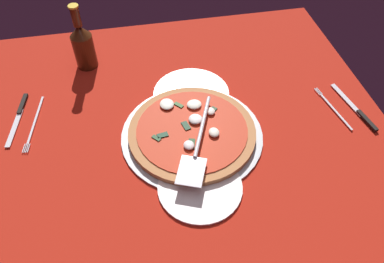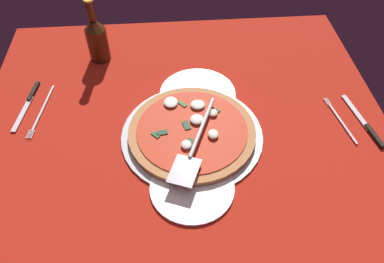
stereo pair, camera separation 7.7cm
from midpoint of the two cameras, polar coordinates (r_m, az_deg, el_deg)
name	(u,v)px [view 1 (the left image)]	position (r cm, az deg, el deg)	size (l,w,h in cm)	color
ground_plane	(185,140)	(103.67, -3.13, -1.44)	(115.80, 115.80, 0.80)	#A81F12
checker_pattern	(185,139)	(103.33, -3.14, -1.28)	(115.80, 115.80, 0.10)	silver
pizza_pan	(192,135)	(103.58, -2.13, -0.63)	(38.61, 38.61, 0.93)	#B2BCC0
dinner_plate_left	(191,94)	(115.32, -2.03, 5.67)	(22.90, 22.90, 1.00)	white
dinner_plate_right	(200,187)	(93.17, -1.18, -8.51)	(20.74, 20.74, 1.00)	white
pizza	(192,131)	(102.60, -2.16, -0.02)	(34.61, 34.61, 3.20)	#B97846
pizza_server	(198,143)	(96.35, -1.44, -1.90)	(29.83, 14.81, 1.00)	silver
place_setting_near	(26,120)	(119.08, -25.40, 1.55)	(23.22, 13.75, 1.40)	white
place_setting_far	(345,110)	(117.59, 20.34, 2.95)	(21.24, 16.09, 1.40)	white
beer_bottle	(83,45)	(127.18, -17.83, 12.27)	(6.70, 6.70, 21.73)	#44220F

